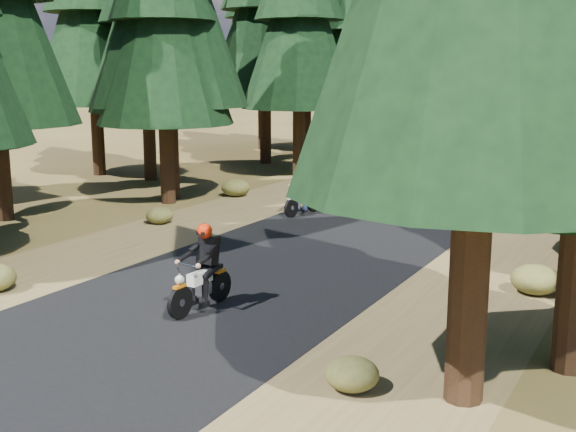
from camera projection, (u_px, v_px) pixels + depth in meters
name	position (u px, v px, depth m)	size (l,w,h in m)	color
ground	(255.00, 277.00, 15.84)	(120.00, 120.00, 0.00)	#4D3C1B
road	(349.00, 232.00, 20.12)	(6.00, 100.00, 0.01)	black
shoulder_l	(213.00, 216.00, 22.31)	(3.20, 100.00, 0.01)	brown
shoulder_r	(518.00, 252.00, 17.93)	(3.20, 100.00, 0.01)	brown
understory_shrubs	(390.00, 218.00, 20.68)	(15.16, 30.23, 0.62)	#474C1E
rider_lead	(200.00, 282.00, 13.57)	(0.64, 1.86, 1.64)	silver
rider_follow	(303.00, 198.00, 22.46)	(0.82, 1.84, 1.59)	#930E09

